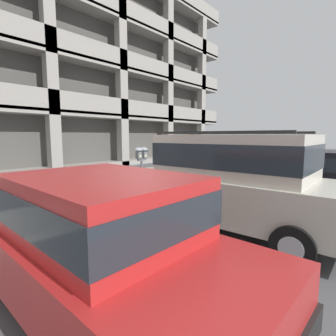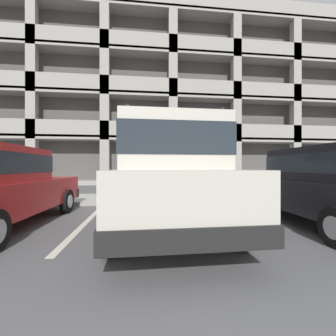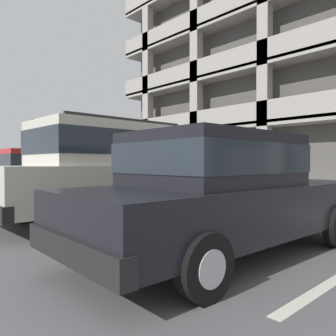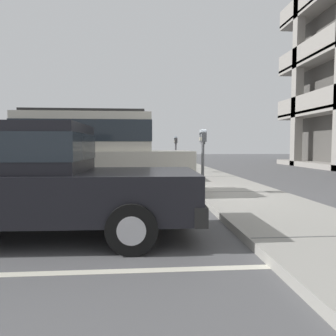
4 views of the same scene
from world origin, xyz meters
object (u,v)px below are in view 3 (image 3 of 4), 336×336
at_px(red_sedan, 48,176).
at_px(parking_meter_far, 83,161).
at_px(silver_suv, 110,167).
at_px(parking_meter_near, 198,160).
at_px(dark_hatchback, 223,191).

relative_size(red_sedan, parking_meter_far, 2.96).
bearing_deg(parking_meter_far, red_sedan, -42.30).
bearing_deg(parking_meter_far, silver_suv, -23.55).
distance_m(silver_suv, parking_meter_far, 6.69).
bearing_deg(parking_meter_near, parking_meter_far, -179.95).
relative_size(dark_hatchback, parking_meter_near, 2.99).
distance_m(dark_hatchback, parking_meter_far, 9.80).
xyz_separation_m(red_sedan, parking_meter_near, (3.29, 2.63, 0.43)).
bearing_deg(silver_suv, parking_meter_far, 155.72).
bearing_deg(dark_hatchback, red_sedan, 177.92).
bearing_deg(red_sedan, parking_meter_near, 40.58).
xyz_separation_m(silver_suv, parking_meter_far, (-6.13, 2.67, 0.17)).
xyz_separation_m(dark_hatchback, parking_meter_near, (-3.14, 3.02, 0.43)).
height_order(parking_meter_near, parking_meter_far, parking_meter_far).
relative_size(silver_suv, dark_hatchback, 1.06).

